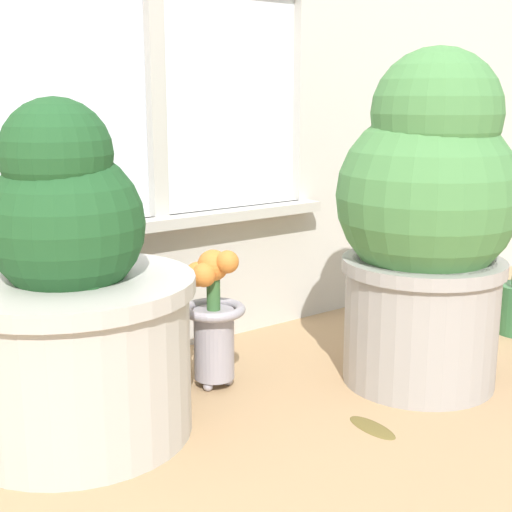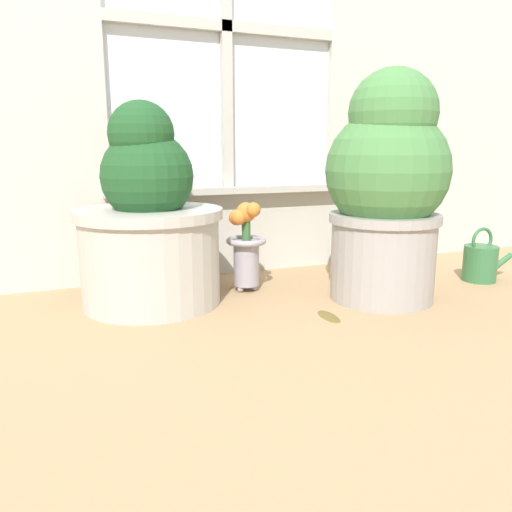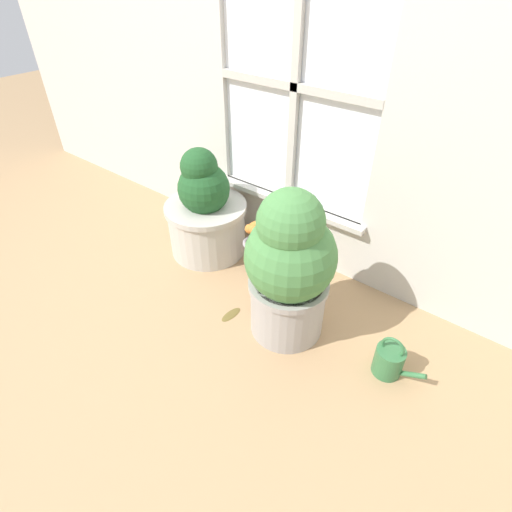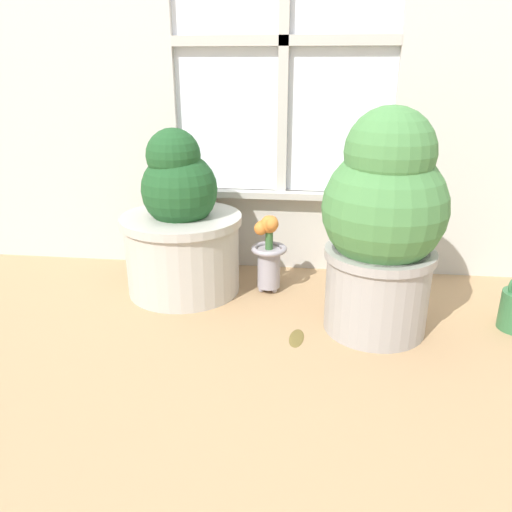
% 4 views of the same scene
% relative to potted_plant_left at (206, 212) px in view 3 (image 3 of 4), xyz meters
% --- Properties ---
extents(ground_plane, '(10.00, 10.00, 0.00)m').
position_rel_potted_plant_left_xyz_m(ground_plane, '(0.33, -0.37, -0.23)').
color(ground_plane, tan).
extents(potted_plant_left, '(0.42, 0.42, 0.58)m').
position_rel_potted_plant_left_xyz_m(potted_plant_left, '(0.00, 0.00, 0.00)').
color(potted_plant_left, '#B7B2A8').
rests_on(potted_plant_left, ground_plane).
extents(potted_plant_right, '(0.36, 0.36, 0.67)m').
position_rel_potted_plant_left_xyz_m(potted_plant_right, '(0.66, -0.21, 0.10)').
color(potted_plant_right, '#9E9993').
rests_on(potted_plant_right, ground_plane).
extents(flower_vase, '(0.13, 0.13, 0.29)m').
position_rel_potted_plant_left_xyz_m(flower_vase, '(0.30, 0.02, -0.08)').
color(flower_vase, '#99939E').
rests_on(flower_vase, ground_plane).
extents(watering_can, '(0.20, 0.11, 0.19)m').
position_rel_potted_plant_left_xyz_m(watering_can, '(1.10, -0.16, -0.17)').
color(watering_can, '#336B3D').
rests_on(watering_can, ground_plane).
extents(fallen_leaf, '(0.05, 0.11, 0.01)m').
position_rel_potted_plant_left_xyz_m(fallen_leaf, '(0.42, -0.30, -0.23)').
color(fallen_leaf, brown).
rests_on(fallen_leaf, ground_plane).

